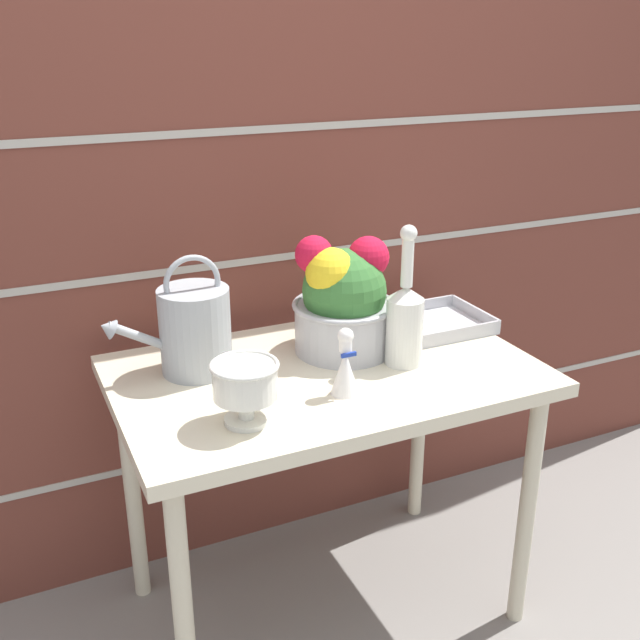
% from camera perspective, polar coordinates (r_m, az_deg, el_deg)
% --- Properties ---
extents(ground_plane, '(12.00, 12.00, 0.00)m').
position_cam_1_polar(ground_plane, '(2.29, 0.37, -20.78)').
color(ground_plane, gray).
extents(brick_wall, '(3.60, 0.08, 2.20)m').
position_cam_1_polar(brick_wall, '(2.13, -4.52, 9.60)').
color(brick_wall, brown).
rests_on(brick_wall, ground_plane).
extents(patio_table, '(1.04, 0.65, 0.74)m').
position_cam_1_polar(patio_table, '(1.91, 0.41, -6.08)').
color(patio_table, beige).
rests_on(patio_table, ground_plane).
extents(watering_can, '(0.32, 0.17, 0.30)m').
position_cam_1_polar(watering_can, '(1.84, -9.59, -0.68)').
color(watering_can, '#9EA3A8').
rests_on(watering_can, patio_table).
extents(crystal_pedestal_bowl, '(0.15, 0.15, 0.14)m').
position_cam_1_polar(crystal_pedestal_bowl, '(1.59, -5.73, -4.83)').
color(crystal_pedestal_bowl, silver).
rests_on(crystal_pedestal_bowl, patio_table).
extents(flower_planter, '(0.27, 0.27, 0.31)m').
position_cam_1_polar(flower_planter, '(1.92, 1.77, 1.56)').
color(flower_planter, '#ADADB2').
rests_on(flower_planter, patio_table).
extents(glass_decanter, '(0.09, 0.09, 0.36)m').
position_cam_1_polar(glass_decanter, '(1.87, 6.48, 0.08)').
color(glass_decanter, silver).
rests_on(glass_decanter, patio_table).
extents(figurine_vase, '(0.07, 0.07, 0.16)m').
position_cam_1_polar(figurine_vase, '(1.72, 1.93, -3.62)').
color(figurine_vase, white).
rests_on(figurine_vase, patio_table).
extents(wire_tray, '(0.31, 0.24, 0.04)m').
position_cam_1_polar(wire_tray, '(2.14, 8.45, -0.36)').
color(wire_tray, '#B7B7BC').
rests_on(wire_tray, patio_table).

